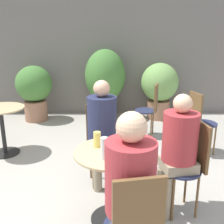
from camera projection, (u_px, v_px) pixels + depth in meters
storefront_wall at (102, 46)px, 5.65m from camera, size 10.00×0.06×3.00m
cafe_table_near at (112, 170)px, 2.40m from camera, size 0.70×0.70×0.72m
cafe_table_far at (1, 121)px, 3.82m from camera, size 0.68×0.68×0.72m
bistro_chair_0 at (134, 224)px, 1.66m from camera, size 0.38×0.40×0.94m
bistro_chair_1 at (191, 160)px, 2.53m from camera, size 0.40×0.38×0.94m
bistro_chair_2 at (100, 136)px, 3.12m from camera, size 0.38×0.40×0.94m
bistro_chair_3 at (151, 106)px, 4.48m from camera, size 0.41×0.39×0.94m
bistro_chair_4 at (199, 118)px, 3.82m from camera, size 0.41×0.39×0.94m
seated_person_0 at (129, 185)px, 1.75m from camera, size 0.34×0.37×1.27m
seated_person_1 at (178, 145)px, 2.46m from camera, size 0.36×0.33×1.22m
seated_person_2 at (102, 125)px, 2.93m from camera, size 0.33×0.36×1.26m
beer_glass_0 at (119, 136)px, 2.48m from camera, size 0.07×0.07×0.16m
beer_glass_1 at (97, 140)px, 2.42m from camera, size 0.07×0.07×0.15m
beer_glass_2 at (104, 149)px, 2.17m from camera, size 0.06×0.06×0.19m
beer_glass_3 at (123, 151)px, 2.19m from camera, size 0.07×0.07×0.14m
potted_plant_0 at (34, 89)px, 5.35m from camera, size 0.73×0.73×1.14m
potted_plant_1 at (105, 79)px, 5.44m from camera, size 0.83×0.83×1.46m
potted_plant_2 at (159, 86)px, 5.48m from camera, size 0.77×0.77×1.18m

